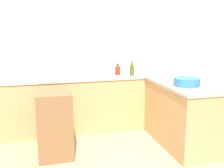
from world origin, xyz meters
TOP-DOWN VIEW (x-y plane):
  - wall_back at (0.00, 2.06)m, footprint 8.00×0.06m
  - counter_back at (0.00, 1.73)m, footprint 3.32×0.63m
  - counter_peninsula at (1.31, 0.77)m, footprint 0.69×1.36m
  - island_table at (-0.55, 0.92)m, footprint 0.46×0.63m
  - mixing_bowl at (1.26, 0.61)m, footprint 0.36×0.36m
  - hot_sauce_bottle at (0.59, 1.73)m, footprint 0.09×0.09m
  - olive_oil_bottle at (0.80, 1.60)m, footprint 0.07×0.07m
  - vinegar_bottle_clear at (0.44, 1.67)m, footprint 0.08×0.08m

SIDE VIEW (x-z plane):
  - island_table at x=-0.55m, z-range 0.00..0.90m
  - counter_back at x=0.00m, z-range 0.00..0.94m
  - counter_peninsula at x=1.31m, z-range 0.00..0.94m
  - mixing_bowl at x=1.26m, z-range 0.94..1.05m
  - hot_sauce_bottle at x=0.59m, z-range 0.92..1.11m
  - olive_oil_bottle at x=0.80m, z-range 0.91..1.15m
  - vinegar_bottle_clear at x=0.44m, z-range 0.91..1.22m
  - wall_back at x=0.00m, z-range 0.00..2.70m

